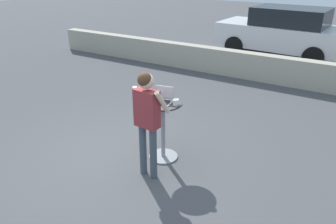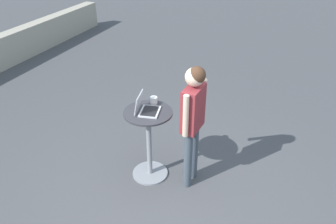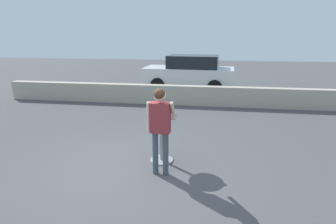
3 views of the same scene
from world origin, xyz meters
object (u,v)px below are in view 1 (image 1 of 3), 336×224
laptop (163,99)px  parked_car_near_street (284,32)px  cafe_table (163,126)px  coffee_mug (176,102)px  standing_person (147,113)px

laptop → parked_car_near_street: parked_car_near_street is taller
cafe_table → laptop: bearing=112.8°
laptop → parked_car_near_street: 7.88m
cafe_table → laptop: laptop is taller
cafe_table → coffee_mug: 0.52m
cafe_table → laptop: 0.48m
coffee_mug → parked_car_near_street: size_ratio=0.03×
laptop → coffee_mug: size_ratio=2.67×
coffee_mug → standing_person: (-0.15, -0.58, 0.00)m
coffee_mug → laptop: bearing=178.6°
parked_car_near_street → cafe_table: bearing=-90.2°
standing_person → parked_car_near_street: (-0.05, 8.47, -0.22)m
laptop → coffee_mug: bearing=-1.4°
cafe_table → coffee_mug: bearing=4.6°
cafe_table → parked_car_near_street: (0.03, 7.90, 0.26)m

